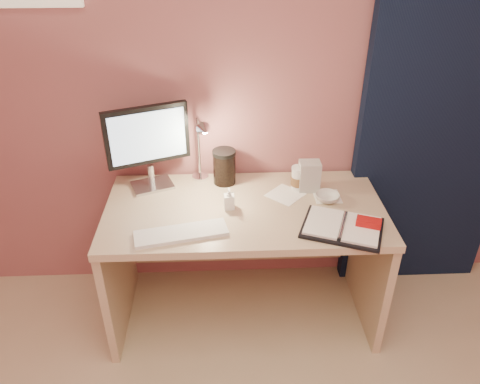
{
  "coord_description": "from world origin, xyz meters",
  "views": [
    {
      "loc": [
        -0.11,
        -0.58,
        2.02
      ],
      "look_at": [
        -0.03,
        1.33,
        0.85
      ],
      "focal_mm": 35.0,
      "sensor_mm": 36.0,
      "label": 1
    }
  ],
  "objects_px": {
    "bowl": "(327,197)",
    "desk": "(244,234)",
    "coffee_cup": "(298,179)",
    "desk_lamp": "(193,146)",
    "product_box": "(309,176)",
    "monitor": "(147,140)",
    "lotion_bottle": "(229,198)",
    "keyboard": "(181,233)",
    "dark_jar": "(224,168)",
    "planner": "(345,227)"
  },
  "relations": [
    {
      "from": "planner",
      "to": "dark_jar",
      "type": "xyz_separation_m",
      "value": [
        -0.55,
        0.46,
        0.07
      ]
    },
    {
      "from": "keyboard",
      "to": "desk_lamp",
      "type": "distance_m",
      "value": 0.49
    },
    {
      "from": "coffee_cup",
      "to": "dark_jar",
      "type": "distance_m",
      "value": 0.4
    },
    {
      "from": "monitor",
      "to": "keyboard",
      "type": "relative_size",
      "value": 1.07
    },
    {
      "from": "desk",
      "to": "coffee_cup",
      "type": "distance_m",
      "value": 0.42
    },
    {
      "from": "desk",
      "to": "bowl",
      "type": "height_order",
      "value": "bowl"
    },
    {
      "from": "keyboard",
      "to": "desk_lamp",
      "type": "relative_size",
      "value": 1.09
    },
    {
      "from": "monitor",
      "to": "dark_jar",
      "type": "height_order",
      "value": "monitor"
    },
    {
      "from": "lotion_bottle",
      "to": "dark_jar",
      "type": "relative_size",
      "value": 0.66
    },
    {
      "from": "dark_jar",
      "to": "product_box",
      "type": "distance_m",
      "value": 0.45
    },
    {
      "from": "monitor",
      "to": "coffee_cup",
      "type": "bearing_deg",
      "value": -25.18
    },
    {
      "from": "keyboard",
      "to": "bowl",
      "type": "xyz_separation_m",
      "value": [
        0.73,
        0.26,
        0.01
      ]
    },
    {
      "from": "coffee_cup",
      "to": "desk_lamp",
      "type": "height_order",
      "value": "desk_lamp"
    },
    {
      "from": "bowl",
      "to": "product_box",
      "type": "xyz_separation_m",
      "value": [
        -0.08,
        0.12,
        0.06
      ]
    },
    {
      "from": "bowl",
      "to": "desk",
      "type": "bearing_deg",
      "value": 175.7
    },
    {
      "from": "keyboard",
      "to": "bowl",
      "type": "bearing_deg",
      "value": 7.6
    },
    {
      "from": "desk",
      "to": "bowl",
      "type": "distance_m",
      "value": 0.49
    },
    {
      "from": "monitor",
      "to": "planner",
      "type": "height_order",
      "value": "monitor"
    },
    {
      "from": "desk",
      "to": "monitor",
      "type": "xyz_separation_m",
      "value": [
        -0.49,
        0.15,
        0.5
      ]
    },
    {
      "from": "coffee_cup",
      "to": "lotion_bottle",
      "type": "height_order",
      "value": "coffee_cup"
    },
    {
      "from": "bowl",
      "to": "dark_jar",
      "type": "height_order",
      "value": "dark_jar"
    },
    {
      "from": "keyboard",
      "to": "bowl",
      "type": "height_order",
      "value": "bowl"
    },
    {
      "from": "keyboard",
      "to": "bowl",
      "type": "relative_size",
      "value": 3.49
    },
    {
      "from": "desk",
      "to": "monitor",
      "type": "distance_m",
      "value": 0.71
    },
    {
      "from": "dark_jar",
      "to": "product_box",
      "type": "xyz_separation_m",
      "value": [
        0.44,
        -0.09,
        -0.0
      ]
    },
    {
      "from": "monitor",
      "to": "keyboard",
      "type": "bearing_deg",
      "value": -88.7
    },
    {
      "from": "desk",
      "to": "desk_lamp",
      "type": "height_order",
      "value": "desk_lamp"
    },
    {
      "from": "planner",
      "to": "lotion_bottle",
      "type": "relative_size",
      "value": 3.85
    },
    {
      "from": "lotion_bottle",
      "to": "keyboard",
      "type": "bearing_deg",
      "value": -136.74
    },
    {
      "from": "keyboard",
      "to": "coffee_cup",
      "type": "distance_m",
      "value": 0.71
    },
    {
      "from": "monitor",
      "to": "lotion_bottle",
      "type": "distance_m",
      "value": 0.52
    },
    {
      "from": "dark_jar",
      "to": "planner",
      "type": "bearing_deg",
      "value": -39.79
    },
    {
      "from": "bowl",
      "to": "lotion_bottle",
      "type": "bearing_deg",
      "value": -174.64
    },
    {
      "from": "coffee_cup",
      "to": "product_box",
      "type": "xyz_separation_m",
      "value": [
        0.05,
        -0.01,
        0.02
      ]
    },
    {
      "from": "coffee_cup",
      "to": "dark_jar",
      "type": "height_order",
      "value": "dark_jar"
    },
    {
      "from": "desk",
      "to": "product_box",
      "type": "bearing_deg",
      "value": 13.57
    },
    {
      "from": "desk",
      "to": "dark_jar",
      "type": "relative_size",
      "value": 8.19
    },
    {
      "from": "bowl",
      "to": "lotion_bottle",
      "type": "xyz_separation_m",
      "value": [
        -0.5,
        -0.05,
        0.04
      ]
    },
    {
      "from": "keyboard",
      "to": "coffee_cup",
      "type": "height_order",
      "value": "coffee_cup"
    },
    {
      "from": "dark_jar",
      "to": "desk_lamp",
      "type": "relative_size",
      "value": 0.44
    },
    {
      "from": "monitor",
      "to": "lotion_bottle",
      "type": "xyz_separation_m",
      "value": [
        0.41,
        -0.23,
        -0.22
      ]
    },
    {
      "from": "product_box",
      "to": "lotion_bottle",
      "type": "bearing_deg",
      "value": -158.59
    },
    {
      "from": "coffee_cup",
      "to": "product_box",
      "type": "bearing_deg",
      "value": -11.59
    },
    {
      "from": "planner",
      "to": "bowl",
      "type": "bearing_deg",
      "value": 118.11
    },
    {
      "from": "dark_jar",
      "to": "coffee_cup",
      "type": "bearing_deg",
      "value": -12.16
    },
    {
      "from": "keyboard",
      "to": "lotion_bottle",
      "type": "height_order",
      "value": "lotion_bottle"
    },
    {
      "from": "desk_lamp",
      "to": "bowl",
      "type": "bearing_deg",
      "value": -28.54
    },
    {
      "from": "planner",
      "to": "monitor",
      "type": "bearing_deg",
      "value": 176.57
    },
    {
      "from": "desk",
      "to": "desk_lamp",
      "type": "xyz_separation_m",
      "value": [
        -0.26,
        0.14,
        0.47
      ]
    },
    {
      "from": "monitor",
      "to": "lotion_bottle",
      "type": "height_order",
      "value": "monitor"
    }
  ]
}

